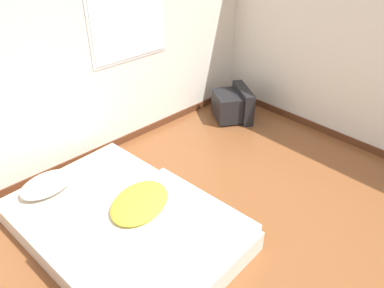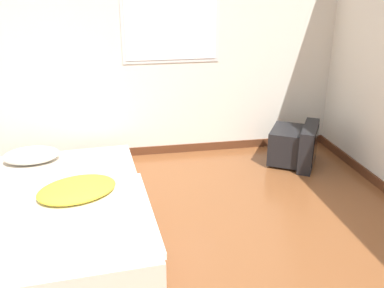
% 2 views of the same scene
% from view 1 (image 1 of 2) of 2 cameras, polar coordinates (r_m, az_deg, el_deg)
% --- Properties ---
extents(wall_back, '(7.26, 0.08, 2.60)m').
position_cam_1_polar(wall_back, '(4.08, -16.99, 13.77)').
color(wall_back, silver).
rests_on(wall_back, ground_plane).
extents(mattress_bed, '(1.54, 2.16, 0.35)m').
position_cam_1_polar(mattress_bed, '(3.46, -10.35, -11.95)').
color(mattress_bed, beige).
rests_on(mattress_bed, ground_plane).
extents(crt_tv, '(0.66, 0.68, 0.44)m').
position_cam_1_polar(crt_tv, '(5.18, 6.30, 5.98)').
color(crt_tv, black).
rests_on(crt_tv, ground_plane).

